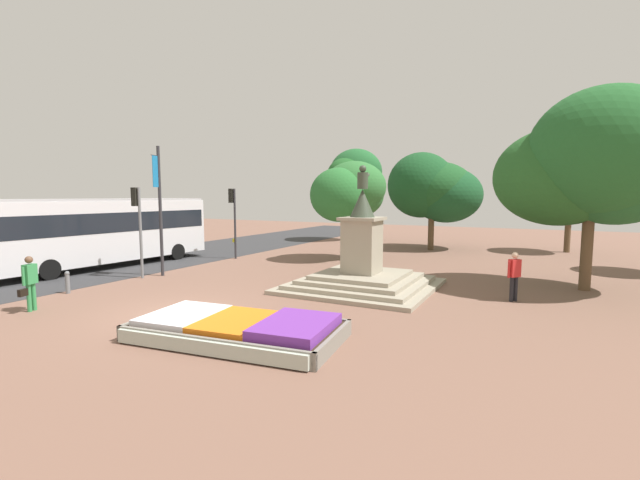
{
  "coord_description": "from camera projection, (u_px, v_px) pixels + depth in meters",
  "views": [
    {
      "loc": [
        9.84,
        -9.31,
        3.6
      ],
      "look_at": [
        3.12,
        3.66,
        2.09
      ],
      "focal_mm": 24.0,
      "sensor_mm": 36.0,
      "label": 1
    }
  ],
  "objects": [
    {
      "name": "pedestrian_with_handbag",
      "position": [
        30.0,
        280.0,
        13.3
      ],
      "size": [
        0.35,
        0.71,
        1.74
      ],
      "color": "#338C4C",
      "rests_on": "ground_plane"
    },
    {
      "name": "statue_monument",
      "position": [
        362.0,
        268.0,
        16.69
      ],
      "size": [
        5.44,
        5.44,
        4.76
      ],
      "color": "gray",
      "rests_on": "ground_plane"
    },
    {
      "name": "flower_planter",
      "position": [
        238.0,
        329.0,
        10.75
      ],
      "size": [
        5.55,
        3.28,
        0.61
      ],
      "color": "#38281C",
      "rests_on": "ground_plane"
    },
    {
      "name": "banner_pole",
      "position": [
        160.0,
        208.0,
        19.03
      ],
      "size": [
        0.18,
        0.56,
        5.78
      ],
      "color": "#2D2D33",
      "rests_on": "ground_plane"
    },
    {
      "name": "traffic_light_mid_block",
      "position": [
        138.0,
        215.0,
        18.54
      ],
      "size": [
        0.42,
        0.31,
        3.96
      ],
      "color": "slate",
      "rests_on": "ground_plane"
    },
    {
      "name": "street_asphalt_strip",
      "position": [
        1.0,
        284.0,
        17.58
      ],
      "size": [
        7.6,
        73.78,
        0.01
      ],
      "primitive_type": "cube",
      "color": "#333335",
      "rests_on": "ground_plane"
    },
    {
      "name": "pedestrian_crossing_plaza",
      "position": [
        514.0,
        273.0,
        14.54
      ],
      "size": [
        0.42,
        0.45,
        1.71
      ],
      "color": "black",
      "rests_on": "ground_plane"
    },
    {
      "name": "traffic_light_far_corner",
      "position": [
        233.0,
        211.0,
        24.35
      ],
      "size": [
        0.41,
        0.29,
        4.0
      ],
      "color": "#2D2D33",
      "rests_on": "ground_plane"
    },
    {
      "name": "kerb_bollard_mid_b",
      "position": [
        68.0,
        282.0,
        15.79
      ],
      "size": [
        0.17,
        0.17,
        0.84
      ],
      "color": "slate",
      "rests_on": "ground_plane"
    },
    {
      "name": "park_tree_street_side",
      "position": [
        353.0,
        174.0,
        33.92
      ],
      "size": [
        4.23,
        4.38,
        7.32
      ],
      "color": "#4C3823",
      "rests_on": "ground_plane"
    },
    {
      "name": "ground_plane",
      "position": [
        175.0,
        314.0,
        13.1
      ],
      "size": [
        84.32,
        84.32,
        0.0
      ],
      "primitive_type": "plane",
      "color": "brown"
    },
    {
      "name": "park_tree_mid_canopy",
      "position": [
        571.0,
        185.0,
        26.67
      ],
      "size": [
        3.8,
        3.9,
        5.81
      ],
      "color": "brown",
      "rests_on": "ground_plane"
    },
    {
      "name": "city_bus",
      "position": [
        102.0,
        228.0,
        21.41
      ],
      "size": [
        3.06,
        11.58,
        3.45
      ],
      "color": "silver",
      "rests_on": "ground_plane"
    },
    {
      "name": "park_tree_distant",
      "position": [
        350.0,
        192.0,
        23.76
      ],
      "size": [
        3.88,
        4.28,
        5.53
      ],
      "color": "#4C3823",
      "rests_on": "ground_plane"
    },
    {
      "name": "park_tree_behind_statue",
      "position": [
        435.0,
        190.0,
        28.68
      ],
      "size": [
        6.11,
        5.57,
        6.49
      ],
      "color": "brown",
      "rests_on": "ground_plane"
    },
    {
      "name": "park_tree_far_right",
      "position": [
        592.0,
        166.0,
        15.88
      ],
      "size": [
        6.46,
        5.18,
        7.51
      ],
      "color": "brown",
      "rests_on": "ground_plane"
    }
  ]
}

